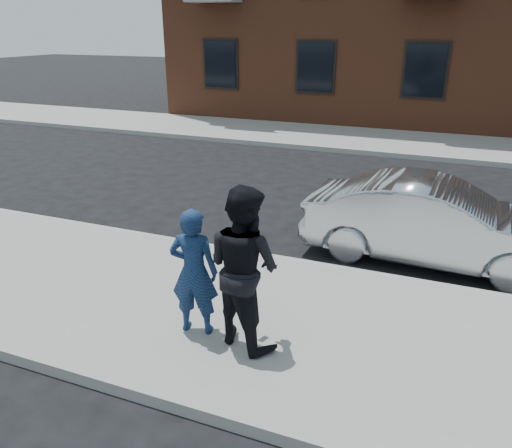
% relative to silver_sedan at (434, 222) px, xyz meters
% --- Properties ---
extents(ground, '(100.00, 100.00, 0.00)m').
position_rel_silver_sedan_xyz_m(ground, '(-1.18, -2.62, -0.68)').
color(ground, black).
rests_on(ground, ground).
extents(near_sidewalk, '(50.00, 3.50, 0.15)m').
position_rel_silver_sedan_xyz_m(near_sidewalk, '(-1.18, -2.87, -0.60)').
color(near_sidewalk, gray).
rests_on(near_sidewalk, ground).
extents(near_curb, '(50.00, 0.10, 0.15)m').
position_rel_silver_sedan_xyz_m(near_curb, '(-1.18, -1.07, -0.60)').
color(near_curb, '#999691').
rests_on(near_curb, ground).
extents(far_sidewalk, '(50.00, 3.50, 0.15)m').
position_rel_silver_sedan_xyz_m(far_sidewalk, '(-1.18, 8.63, -0.60)').
color(far_sidewalk, gray).
rests_on(far_sidewalk, ground).
extents(far_curb, '(50.00, 0.10, 0.15)m').
position_rel_silver_sedan_xyz_m(far_curb, '(-1.18, 6.83, -0.60)').
color(far_curb, '#999691').
rests_on(far_curb, ground).
extents(silver_sedan, '(4.17, 1.62, 1.35)m').
position_rel_silver_sedan_xyz_m(silver_sedan, '(0.00, 0.00, 0.00)').
color(silver_sedan, '#B7BABF').
rests_on(silver_sedan, ground).
extents(man_hoodie, '(0.63, 0.51, 1.58)m').
position_rel_silver_sedan_xyz_m(man_hoodie, '(-2.51, -3.40, 0.26)').
color(man_hoodie, navy).
rests_on(man_hoodie, near_sidewalk).
extents(man_peacoat, '(1.14, 1.02, 1.91)m').
position_rel_silver_sedan_xyz_m(man_peacoat, '(-1.89, -3.37, 0.43)').
color(man_peacoat, black).
rests_on(man_peacoat, near_sidewalk).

